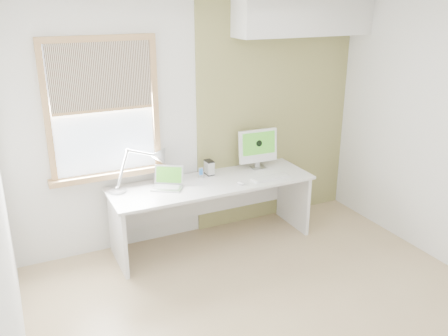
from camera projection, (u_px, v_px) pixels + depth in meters
room at (282, 173)px, 3.71m from camera, size 4.04×3.54×2.64m
accent_wall at (275, 113)px, 5.59m from camera, size 2.00×0.02×2.60m
soffit at (303, 16)px, 5.15m from camera, size 1.60×0.40×0.42m
window at (103, 110)px, 4.68m from camera, size 1.20×0.14×1.42m
desk at (210, 197)px, 5.20m from camera, size 2.20×0.70×0.73m
desk_lamp at (153, 162)px, 5.00m from camera, size 0.78×0.38×0.43m
laptop at (168, 182)px, 4.94m from camera, size 0.39×0.37×0.21m
phone_dock at (201, 175)px, 5.20m from camera, size 0.06×0.06×0.12m
external_drive at (209, 167)px, 5.28m from camera, size 0.08×0.13×0.16m
imac at (258, 147)px, 5.42m from camera, size 0.46×0.16×0.45m
keyboard at (271, 178)px, 5.17m from camera, size 0.45×0.15×0.02m
mouse at (241, 183)px, 5.01m from camera, size 0.09×0.11×0.03m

